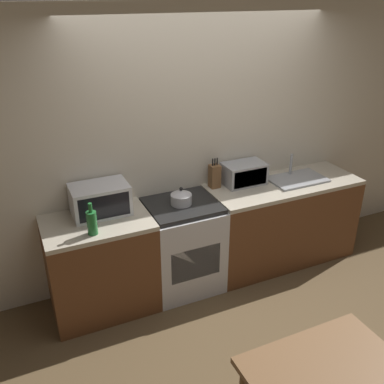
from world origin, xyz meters
TOP-DOWN VIEW (x-y plane):
  - ground_plane at (0.00, 0.00)m, footprint 16.00×16.00m
  - wall_back at (0.00, 1.14)m, footprint 10.00×0.06m
  - counter_left_run at (-1.13, 0.80)m, footprint 0.91×0.62m
  - counter_right_run at (0.79, 0.80)m, footprint 1.59×0.62m
  - stove_range at (-0.34, 0.80)m, footprint 0.67×0.62m
  - kettle at (-0.35, 0.79)m, footprint 0.19×0.19m
  - microwave at (-1.06, 0.92)m, footprint 0.49×0.33m
  - bottle at (-1.20, 0.60)m, footprint 0.08×0.08m
  - knife_block at (0.10, 1.00)m, footprint 0.10×0.10m
  - toaster_oven at (0.40, 0.95)m, footprint 0.42×0.26m
  - sink_basin at (0.95, 0.80)m, footprint 0.58×0.36m
  - dining_table at (-0.30, -1.16)m, footprint 0.90×0.59m

SIDE VIEW (x-z plane):
  - ground_plane at x=0.00m, z-range 0.00..0.00m
  - stove_range at x=-0.34m, z-range 0.00..0.90m
  - counter_left_run at x=-1.13m, z-range 0.00..0.90m
  - counter_right_run at x=0.79m, z-range 0.00..0.90m
  - dining_table at x=-0.30m, z-range 0.26..1.03m
  - sink_basin at x=0.95m, z-range 0.79..1.03m
  - kettle at x=-0.35m, z-range 0.89..1.05m
  - bottle at x=-1.20m, z-range 0.87..1.14m
  - toaster_oven at x=0.40m, z-range 0.90..1.12m
  - knife_block at x=0.10m, z-range 0.87..1.17m
  - microwave at x=-1.06m, z-range 0.90..1.17m
  - wall_back at x=0.00m, z-range 0.00..2.60m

